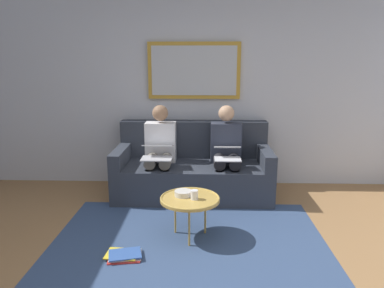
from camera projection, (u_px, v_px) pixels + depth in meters
wall_rear at (194, 89)px, 4.93m from camera, size 6.00×0.12×2.60m
area_rug at (189, 239)px, 3.53m from camera, size 2.60×1.80×0.01m
couch at (193, 170)px, 4.69m from camera, size 1.93×0.90×0.90m
framed_mirror at (194, 71)px, 4.79m from camera, size 1.21×0.05×0.74m
coffee_table at (190, 199)px, 3.49m from camera, size 0.57×0.57×0.42m
cup at (194, 195)px, 3.44m from camera, size 0.07×0.07×0.09m
bowl at (183, 193)px, 3.54m from camera, size 0.17×0.17×0.05m
person_left at (226, 149)px, 4.54m from camera, size 0.38×0.58×1.14m
laptop_white at (227, 152)px, 4.30m from camera, size 0.31×0.35×0.15m
person_right at (160, 148)px, 4.57m from camera, size 0.38×0.58×1.14m
laptop_silver at (157, 151)px, 4.33m from camera, size 0.36×0.38×0.16m
magazine_stack at (124, 255)px, 3.20m from camera, size 0.34×0.26×0.04m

